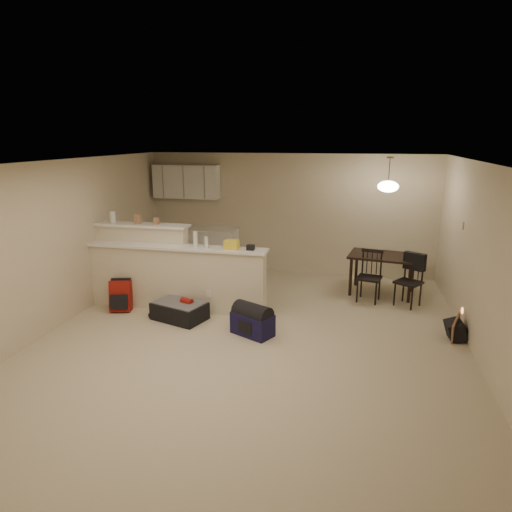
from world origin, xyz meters
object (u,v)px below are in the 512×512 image
(dining_chair_near, at_px, (369,276))
(suitcase, at_px, (180,311))
(dining_table, at_px, (383,260))
(dining_chair_far, at_px, (409,281))
(navy_duffel, at_px, (253,324))
(black_daypack, at_px, (455,330))
(pendant_lamp, at_px, (388,186))
(red_backpack, at_px, (121,296))

(dining_chair_near, xyz_separation_m, suitcase, (-2.95, -1.50, -0.32))
(dining_table, bearing_deg, dining_chair_far, -44.28)
(navy_duffel, xyz_separation_m, black_daypack, (2.88, 0.47, -0.03))
(black_daypack, bearing_deg, dining_chair_near, 37.67)
(black_daypack, bearing_deg, navy_duffel, 95.37)
(dining_chair_near, distance_m, suitcase, 3.32)
(dining_chair_near, relative_size, navy_duffel, 1.51)
(dining_chair_far, distance_m, navy_duffel, 2.92)
(suitcase, xyz_separation_m, black_daypack, (4.14, 0.15, 0.00))
(pendant_lamp, bearing_deg, suitcase, -148.29)
(pendant_lamp, xyz_separation_m, dining_chair_far, (0.42, -0.55, -1.54))
(navy_duffel, bearing_deg, suitcase, -166.96)
(dining_table, relative_size, red_backpack, 2.53)
(suitcase, height_order, red_backpack, red_backpack)
(navy_duffel, relative_size, black_daypack, 1.93)
(suitcase, bearing_deg, dining_chair_far, 39.47)
(dining_chair_near, xyz_separation_m, red_backpack, (-4.05, -1.35, -0.20))
(red_backpack, bearing_deg, pendant_lamp, 8.36)
(suitcase, bearing_deg, dining_chair_near, 45.02)
(navy_duffel, bearing_deg, dining_chair_far, 63.73)
(dining_chair_near, height_order, red_backpack, dining_chair_near)
(black_daypack, bearing_deg, dining_chair_far, 19.44)
(pendant_lamp, xyz_separation_m, navy_duffel, (-1.92, -2.29, -1.82))
(pendant_lamp, relative_size, red_backpack, 1.21)
(dining_table, distance_m, red_backpack, 4.67)
(pendant_lamp, height_order, black_daypack, pendant_lamp)
(dining_chair_far, relative_size, suitcase, 1.11)
(dining_table, relative_size, black_daypack, 4.14)
(red_backpack, relative_size, navy_duffel, 0.85)
(suitcase, relative_size, navy_duffel, 1.34)
(pendant_lamp, relative_size, dining_chair_near, 0.68)
(dining_table, bearing_deg, navy_duffel, -121.11)
(pendant_lamp, height_order, dining_chair_near, pendant_lamp)
(dining_chair_near, height_order, black_daypack, dining_chair_near)
(red_backpack, relative_size, black_daypack, 1.64)
(dining_table, relative_size, pendant_lamp, 2.09)
(dining_chair_near, distance_m, red_backpack, 4.27)
(black_daypack, bearing_deg, pendant_lamp, 23.96)
(dining_table, bearing_deg, suitcase, -139.39)
(dining_chair_near, distance_m, black_daypack, 1.83)
(red_backpack, bearing_deg, navy_duffel, -25.85)
(dining_chair_near, bearing_deg, red_backpack, -148.45)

